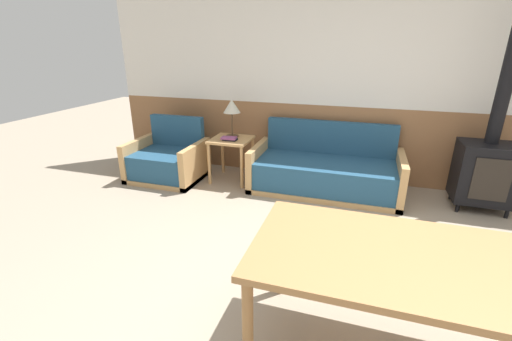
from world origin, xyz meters
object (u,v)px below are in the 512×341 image
at_px(couch, 325,172).
at_px(armchair, 168,161).
at_px(side_table, 231,146).
at_px(wood_stove, 488,159).
at_px(table_lamp, 232,108).
at_px(dining_table, 408,268).

xyz_separation_m(couch, armchair, (-2.10, -0.23, -0.00)).
height_order(side_table, wood_stove, wood_stove).
xyz_separation_m(table_lamp, dining_table, (1.95, -2.44, -0.31)).
bearing_deg(wood_stove, dining_table, -112.99).
bearing_deg(dining_table, armchair, 142.27).
xyz_separation_m(side_table, wood_stove, (2.96, 0.05, 0.11)).
xyz_separation_m(armchair, dining_table, (2.80, -2.17, 0.41)).
distance_m(table_lamp, dining_table, 3.14).
distance_m(armchair, side_table, 0.91).
distance_m(dining_table, wood_stove, 2.62).
bearing_deg(armchair, dining_table, -47.35).
xyz_separation_m(armchair, table_lamp, (0.85, 0.28, 0.72)).
height_order(armchair, wood_stove, wood_stove).
bearing_deg(wood_stove, couch, -179.56).
bearing_deg(armchair, table_lamp, 8.56).
relative_size(armchair, table_lamp, 1.91).
height_order(side_table, dining_table, dining_table).
xyz_separation_m(couch, wood_stove, (1.72, 0.01, 0.35)).
distance_m(table_lamp, wood_stove, 3.00).
distance_m(armchair, table_lamp, 1.15).
relative_size(armchair, dining_table, 0.57).
relative_size(side_table, wood_stove, 0.25).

